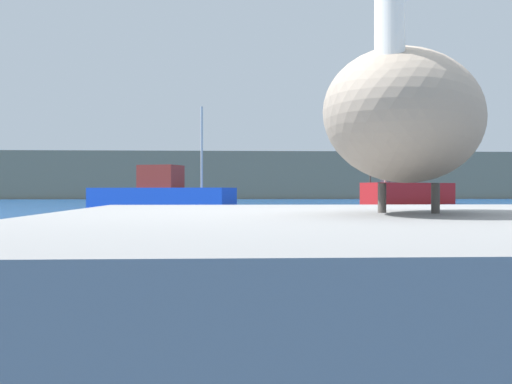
% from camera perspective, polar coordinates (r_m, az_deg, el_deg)
% --- Properties ---
extents(hillside_backdrop, '(140.00, 10.08, 5.34)m').
position_cam_1_polar(hillside_backdrop, '(76.38, -2.93, 1.43)').
color(hillside_backdrop, '#7F755B').
rests_on(hillside_backdrop, ground).
extents(pier_dock, '(2.52, 2.88, 0.86)m').
position_cam_1_polar(pier_dock, '(2.35, 13.17, -12.46)').
color(pier_dock, gray).
rests_on(pier_dock, ground).
extents(pelican, '(0.91, 1.28, 0.83)m').
position_cam_1_polar(pelican, '(2.30, 13.14, 6.64)').
color(pelican, gray).
rests_on(pelican, pier_dock).
extents(fishing_boat_red, '(7.15, 4.76, 4.79)m').
position_cam_1_polar(fishing_boat_red, '(45.72, 13.19, 0.24)').
color(fishing_boat_red, red).
rests_on(fishing_boat_red, ground).
extents(fishing_boat_blue, '(7.93, 4.80, 5.27)m').
position_cam_1_polar(fishing_boat_blue, '(34.14, -8.38, -0.20)').
color(fishing_boat_blue, blue).
rests_on(fishing_boat_blue, ground).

